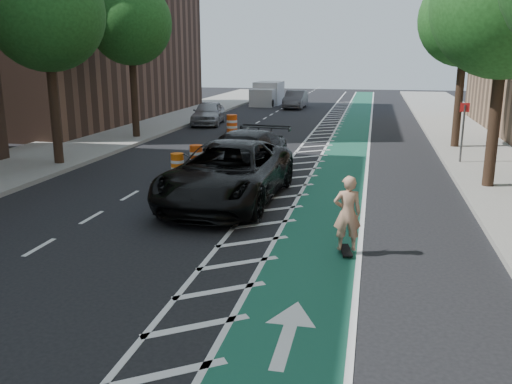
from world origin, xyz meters
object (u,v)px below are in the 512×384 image
(suv_near, at_px, (228,173))
(barrel_a, at_px, (177,165))
(skateboarder, at_px, (347,213))
(suv_far, at_px, (241,157))

(suv_near, height_order, barrel_a, suv_near)
(skateboarder, distance_m, suv_far, 7.54)
(skateboarder, bearing_deg, suv_near, -55.84)
(skateboarder, distance_m, suv_near, 5.22)
(skateboarder, distance_m, barrel_a, 9.38)
(suv_near, relative_size, suv_far, 1.10)
(suv_far, xyz_separation_m, barrel_a, (-2.49, 0.37, -0.45))
(suv_near, distance_m, barrel_a, 4.18)
(suv_near, distance_m, suv_far, 2.76)
(suv_near, xyz_separation_m, barrel_a, (-2.74, 3.12, -0.50))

